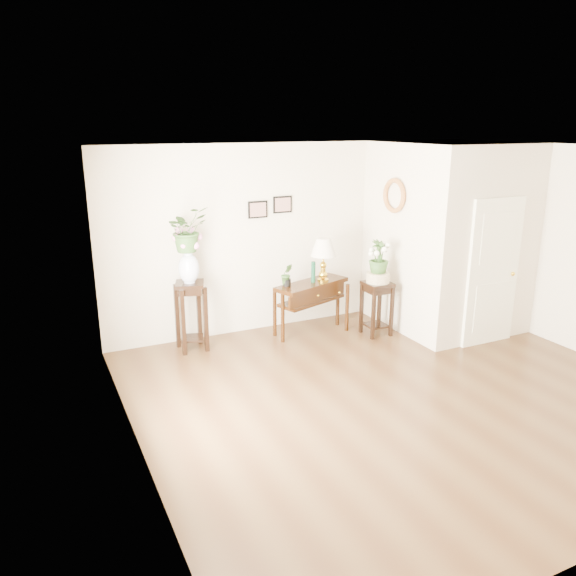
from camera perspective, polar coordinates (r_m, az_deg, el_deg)
floor at (r=6.87m, az=11.25°, el=-10.44°), size 6.00×5.50×0.02m
ceiling at (r=6.15m, az=12.74°, el=13.53°), size 6.00×5.50×0.02m
wall_back at (r=8.65m, az=0.90°, el=5.31°), size 6.00×0.02×2.80m
wall_left at (r=5.19m, az=-15.54°, el=-2.98°), size 0.02×5.50×2.80m
partition at (r=9.01m, az=15.84°, el=5.14°), size 1.80×1.95×2.80m
door at (r=8.38m, az=20.10°, el=1.48°), size 0.90×0.05×2.10m
art_print_left at (r=8.29m, az=-3.09°, el=7.96°), size 0.30×0.02×0.25m
art_print_right at (r=8.44m, az=-0.56°, el=8.48°), size 0.30×0.02×0.25m
wall_ornament at (r=8.43m, az=10.73°, el=9.21°), size 0.07×0.51×0.51m
console_table at (r=8.43m, az=2.39°, el=-2.04°), size 1.27×0.77×0.80m
table_lamp at (r=8.31m, az=3.61°, el=3.06°), size 0.49×0.49×0.65m
green_vase at (r=8.28m, az=2.58°, el=1.74°), size 0.08×0.08×0.31m
potted_plant at (r=8.09m, az=-0.13°, el=1.30°), size 0.19×0.16×0.31m
plant_stand_a at (r=7.92m, az=-9.80°, el=-2.84°), size 0.48×0.48×0.98m
porcelain_vase at (r=7.71m, az=-10.06°, el=2.18°), size 0.37×0.37×0.49m
lily_arrangement at (r=7.61m, az=-10.23°, el=5.64°), size 0.67×0.62×0.60m
plant_stand_b at (r=8.48m, az=8.98°, el=-2.06°), size 0.39×0.39×0.81m
ceramic_bowl at (r=8.34m, az=9.13°, el=1.10°), size 0.35×0.35×0.15m
narcissus at (r=8.27m, az=9.22°, el=3.08°), size 0.37×0.37×0.51m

